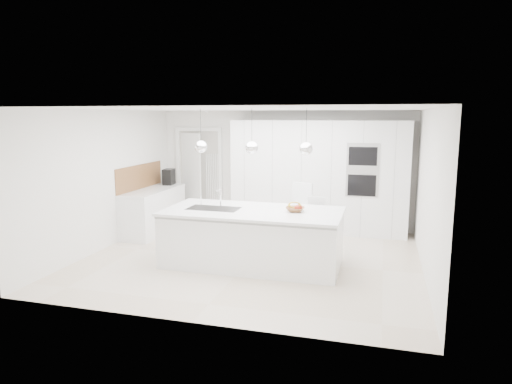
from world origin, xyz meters
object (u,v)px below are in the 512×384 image
(espresso_machine, at_px, (169,177))
(bar_stool_right, at_px, (315,227))
(bar_stool_left, at_px, (300,218))
(island_base, at_px, (252,239))
(fruit_bowl, at_px, (295,209))

(espresso_machine, distance_m, bar_stool_right, 3.72)
(espresso_machine, bearing_deg, bar_stool_right, -28.52)
(bar_stool_left, relative_size, bar_stool_right, 1.21)
(island_base, distance_m, espresso_machine, 3.41)
(espresso_machine, xyz_separation_m, bar_stool_left, (3.14, -1.20, -0.47))
(fruit_bowl, relative_size, bar_stool_right, 0.30)
(fruit_bowl, height_order, bar_stool_right, bar_stool_right)
(bar_stool_right, bearing_deg, espresso_machine, 148.71)
(island_base, xyz_separation_m, fruit_bowl, (0.68, 0.11, 0.51))
(espresso_machine, xyz_separation_m, bar_stool_right, (3.42, -1.35, -0.58))
(bar_stool_right, bearing_deg, fruit_bowl, -116.11)
(island_base, relative_size, espresso_machine, 8.21)
(fruit_bowl, xyz_separation_m, espresso_machine, (-3.21, 2.08, 0.13))
(island_base, distance_m, bar_stool_right, 1.23)
(bar_stool_left, height_order, bar_stool_right, bar_stool_left)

